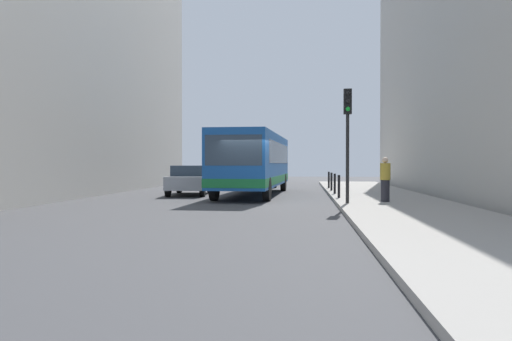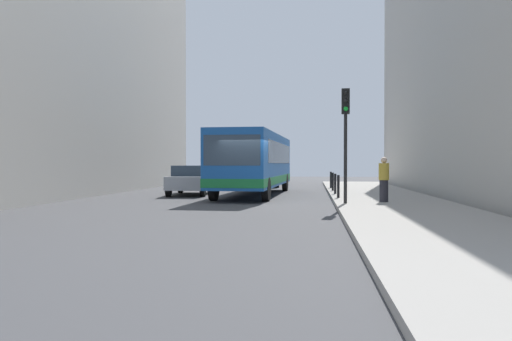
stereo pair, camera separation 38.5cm
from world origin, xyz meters
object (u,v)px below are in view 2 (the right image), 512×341
car_beside_bus (191,179)px  bollard_far (333,182)px  car_behind_bus (266,175)px  pedestrian_near_signal (384,180)px  bus (255,161)px  bollard_farthest (331,180)px  traffic_light (346,124)px  bollard_near (338,186)px  bollard_mid (335,184)px

car_beside_bus → bollard_far: size_ratio=4.77×
car_beside_bus → car_behind_bus: size_ratio=1.00×
car_beside_bus → pedestrian_near_signal: (8.74, -5.58, 0.20)m
bus → bollard_farthest: bus is taller
traffic_light → bollard_farthest: size_ratio=4.32×
bollard_near → bollard_far: bearing=90.0°
car_behind_bus → bollard_mid: size_ratio=4.75×
bus → bollard_far: bearing=-153.8°
bollard_farthest → bollard_mid: bearing=-90.0°
bus → pedestrian_near_signal: bus is taller
bollard_mid → bollard_farthest: size_ratio=1.00×
car_behind_bus → bollard_near: bearing=104.5°
bollard_near → bollard_farthest: same height
car_behind_bus → bollard_near: car_behind_bus is taller
bollard_mid → pedestrian_near_signal: size_ratio=0.57×
bus → car_beside_bus: (-3.24, -0.19, -0.94)m
traffic_light → pedestrian_near_signal: traffic_light is taller
bus → pedestrian_near_signal: 8.01m
car_behind_bus → bollard_farthest: 6.23m
bollard_mid → pedestrian_near_signal: pedestrian_near_signal is taller
car_behind_bus → bollard_far: size_ratio=4.75×
traffic_light → bollard_near: size_ratio=4.32×
car_behind_bus → bollard_far: car_behind_bus is taller
car_behind_bus → bollard_far: (4.27, -7.27, -0.16)m
bollard_near → pedestrian_near_signal: bearing=-52.0°
bollard_mid → bollard_far: bearing=90.0°
bollard_farthest → pedestrian_near_signal: 10.35m
bollard_mid → pedestrian_near_signal: (1.57, -4.75, 0.35)m
car_behind_bus → bus: bearing=88.1°
car_behind_bus → bollard_farthest: (4.27, -4.53, -0.16)m
pedestrian_near_signal → traffic_light: bearing=-31.8°
car_beside_bus → bollard_far: (7.18, 1.91, -0.16)m
bollard_near → bollard_far: same height
car_behind_bus → traffic_light: (4.37, -15.60, 2.22)m
traffic_light → bollard_farthest: 11.32m
traffic_light → bollard_farthest: (-0.10, 11.07, -2.38)m
bus → car_behind_bus: size_ratio=2.46×
car_beside_bus → traffic_light: traffic_light is taller
bollard_near → bus: bearing=136.3°
bollard_mid → bollard_farthest: (0.00, 5.48, 0.00)m
bollard_near → pedestrian_near_signal: 2.57m
car_beside_bus → traffic_light: bearing=134.0°
car_behind_bus → traffic_light: traffic_light is taller
traffic_light → pedestrian_near_signal: bearing=29.9°
car_beside_bus → bollard_near: (7.18, -3.57, -0.16)m
bus → car_beside_bus: size_ratio=2.46×
bus → bollard_near: 5.55m
car_behind_bus → traffic_light: size_ratio=1.10×
bus → car_behind_bus: (-0.34, 8.99, -0.94)m
car_behind_bus → bollard_far: 8.44m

